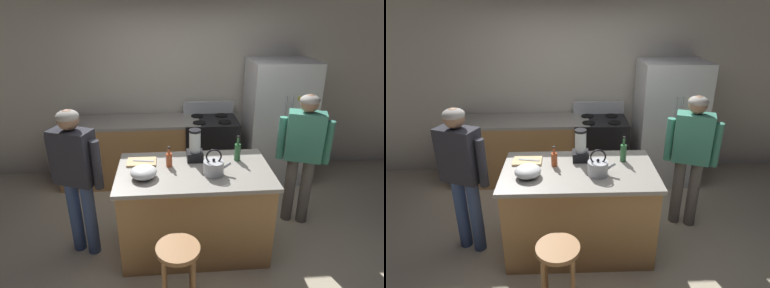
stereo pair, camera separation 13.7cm
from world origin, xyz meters
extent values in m
plane|color=beige|center=(0.00, 0.00, 0.00)|extent=(14.00, 14.00, 0.00)
cube|color=beige|center=(0.00, 1.95, 1.35)|extent=(8.00, 0.10, 2.70)
cube|color=#B7844C|center=(0.00, 0.00, 0.46)|extent=(1.49, 0.83, 0.91)
cube|color=gray|center=(0.00, 0.00, 0.93)|extent=(1.55, 0.89, 0.04)
cube|color=#B7844C|center=(-0.80, 1.55, 0.46)|extent=(2.00, 0.64, 0.91)
cube|color=gray|center=(-0.80, 1.55, 0.93)|extent=(2.00, 0.64, 0.04)
cube|color=silver|center=(1.35, 1.50, 0.89)|extent=(0.90, 0.70, 1.78)
cylinder|color=#B7BABF|center=(1.31, 1.13, 0.98)|extent=(0.02, 0.02, 0.80)
cylinder|color=#B7BABF|center=(1.39, 1.13, 0.98)|extent=(0.02, 0.02, 0.80)
cube|color=yellow|center=(1.49, 1.15, 1.34)|extent=(0.05, 0.01, 0.05)
cube|color=orange|center=(1.50, 1.15, 1.16)|extent=(0.05, 0.01, 0.05)
cube|color=purple|center=(1.30, 1.15, 0.94)|extent=(0.05, 0.01, 0.05)
cube|color=red|center=(1.67, 1.15, 0.65)|extent=(0.05, 0.01, 0.05)
cube|color=black|center=(0.37, 1.52, 0.48)|extent=(0.76, 0.64, 0.95)
cube|color=black|center=(0.37, 1.20, 0.43)|extent=(0.60, 0.01, 0.24)
cube|color=#B7BABF|center=(0.37, 1.81, 1.04)|extent=(0.76, 0.06, 0.18)
cylinder|color=black|center=(0.19, 1.37, 0.96)|extent=(0.18, 0.18, 0.01)
cylinder|color=black|center=(0.55, 1.37, 0.96)|extent=(0.18, 0.18, 0.01)
cylinder|color=black|center=(0.19, 1.67, 0.96)|extent=(0.18, 0.18, 0.01)
cylinder|color=black|center=(0.55, 1.67, 0.96)|extent=(0.18, 0.18, 0.01)
cylinder|color=#384C7A|center=(-1.26, 0.06, 0.42)|extent=(0.17, 0.17, 0.85)
cylinder|color=#384C7A|center=(-1.09, -0.01, 0.42)|extent=(0.17, 0.17, 0.85)
cube|color=#26262D|center=(-1.17, 0.03, 1.12)|extent=(0.45, 0.35, 0.56)
cylinder|color=#26262D|center=(-1.40, 0.12, 1.07)|extent=(0.12, 0.12, 0.50)
cylinder|color=#26262D|center=(-0.94, -0.07, 1.07)|extent=(0.12, 0.12, 0.50)
sphere|color=#8C664C|center=(-1.17, 0.03, 1.50)|extent=(0.26, 0.26, 0.20)
ellipsoid|color=gray|center=(-1.17, 0.03, 1.54)|extent=(0.27, 0.27, 0.12)
cylinder|color=#66605B|center=(1.36, 0.35, 0.42)|extent=(0.17, 0.17, 0.84)
cylinder|color=#66605B|center=(1.19, 0.41, 0.42)|extent=(0.17, 0.17, 0.84)
cube|color=#3F8C72|center=(1.28, 0.38, 1.12)|extent=(0.45, 0.35, 0.56)
cylinder|color=#3F8C72|center=(1.51, 0.29, 1.07)|extent=(0.12, 0.12, 0.50)
cylinder|color=#3F8C72|center=(1.04, 0.47, 1.07)|extent=(0.12, 0.12, 0.50)
sphere|color=#8C664C|center=(1.28, 0.38, 1.50)|extent=(0.26, 0.26, 0.20)
ellipsoid|color=gray|center=(1.28, 0.38, 1.53)|extent=(0.27, 0.27, 0.12)
cylinder|color=#9E6B3D|center=(-0.20, -0.84, 0.69)|extent=(0.36, 0.36, 0.04)
cylinder|color=#9E6B3D|center=(-0.32, -0.73, 0.33)|extent=(0.04, 0.04, 0.67)
cylinder|color=#9E6B3D|center=(-0.09, -0.73, 0.33)|extent=(0.04, 0.04, 0.67)
cube|color=black|center=(0.02, 0.22, 1.00)|extent=(0.17, 0.17, 0.10)
cylinder|color=silver|center=(0.02, 0.22, 1.16)|extent=(0.12, 0.12, 0.22)
cylinder|color=black|center=(0.02, 0.22, 1.28)|extent=(0.12, 0.12, 0.02)
cylinder|color=#2D6638|center=(0.47, 0.18, 1.04)|extent=(0.07, 0.07, 0.18)
cylinder|color=#2D6638|center=(0.47, 0.18, 1.17)|extent=(0.03, 0.03, 0.08)
cylinder|color=black|center=(0.47, 0.18, 1.22)|extent=(0.03, 0.03, 0.02)
cylinder|color=#B24C26|center=(-0.25, 0.09, 1.02)|extent=(0.06, 0.06, 0.14)
cylinder|color=#B24C26|center=(-0.25, 0.09, 1.12)|extent=(0.02, 0.02, 0.06)
cylinder|color=black|center=(-0.25, 0.09, 1.16)|extent=(0.03, 0.03, 0.02)
ellipsoid|color=white|center=(-0.50, -0.13, 1.01)|extent=(0.26, 0.26, 0.12)
cylinder|color=#B7BABF|center=(0.18, -0.11, 1.02)|extent=(0.20, 0.20, 0.14)
sphere|color=black|center=(0.18, -0.11, 1.11)|extent=(0.03, 0.03, 0.03)
cylinder|color=#B7BABF|center=(0.31, -0.11, 1.04)|extent=(0.09, 0.03, 0.08)
torus|color=black|center=(0.18, -0.11, 1.14)|extent=(0.16, 0.02, 0.16)
cube|color=tan|center=(-0.54, 0.19, 0.96)|extent=(0.30, 0.20, 0.02)
cube|color=#B7BABF|center=(-0.52, 0.19, 0.98)|extent=(0.22, 0.07, 0.01)
camera|label=1|loc=(-0.26, -2.92, 2.50)|focal=30.72mm
camera|label=2|loc=(-0.12, -2.93, 2.50)|focal=30.72mm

